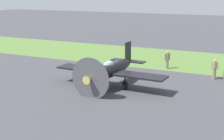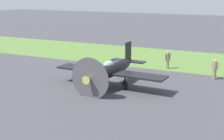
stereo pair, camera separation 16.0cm
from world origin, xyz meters
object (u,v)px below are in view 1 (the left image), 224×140
(airplane_lead, at_px, (111,69))
(ground_crew_chief, at_px, (167,59))
(runway_marker_cone, at_px, (81,60))
(ground_crew_mechanic, at_px, (214,69))

(airplane_lead, distance_m, ground_crew_chief, 8.03)
(runway_marker_cone, bearing_deg, ground_crew_mechanic, 176.42)
(ground_crew_mechanic, distance_m, runway_marker_cone, 13.66)
(ground_crew_chief, xyz_separation_m, ground_crew_mechanic, (-4.69, 2.00, 0.00))
(ground_crew_chief, distance_m, ground_crew_mechanic, 5.10)
(airplane_lead, relative_size, runway_marker_cone, 20.66)
(airplane_lead, height_order, runway_marker_cone, airplane_lead)
(airplane_lead, xyz_separation_m, ground_crew_mechanic, (-6.97, -5.68, -0.45))
(airplane_lead, bearing_deg, runway_marker_cone, -42.06)
(ground_crew_chief, distance_m, runway_marker_cone, 9.03)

